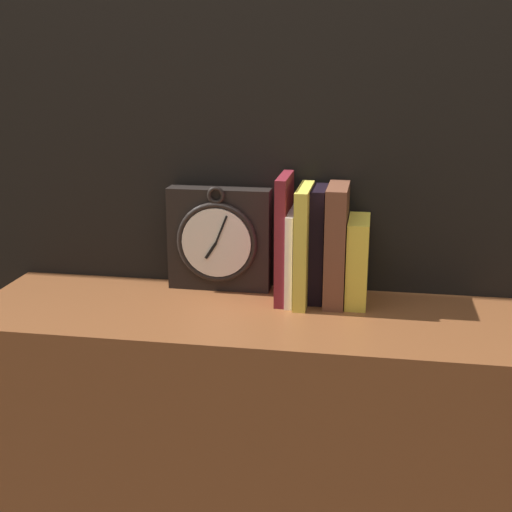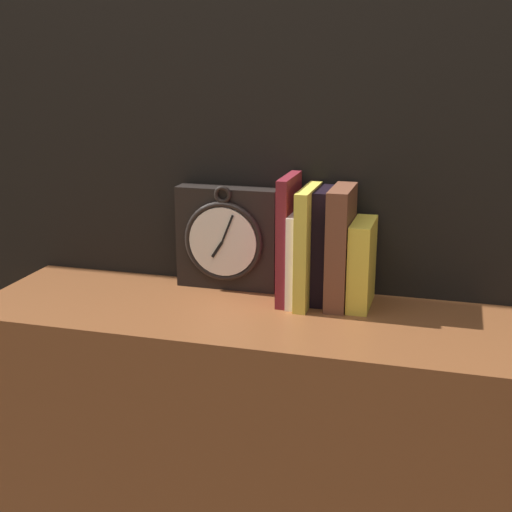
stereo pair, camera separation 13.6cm
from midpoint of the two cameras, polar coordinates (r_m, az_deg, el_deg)
wall_back at (r=1.50m, az=-1.35°, el=16.50°), size 6.00×0.05×2.60m
bookshelf at (r=1.58m, az=-2.59°, el=-18.25°), size 1.13×0.35×0.80m
clock at (r=1.51m, az=-5.54°, el=1.31°), size 0.22×0.06×0.23m
book_slot0_maroon at (r=1.44m, az=-0.44°, el=1.41°), size 0.02×0.14×0.26m
book_slot1_white at (r=1.44m, az=0.27°, el=0.02°), size 0.02×0.14×0.19m
book_slot2_yellow at (r=1.43m, az=1.14°, el=0.87°), size 0.03×0.15×0.24m
book_slot3_black at (r=1.44m, az=2.33°, el=0.95°), size 0.03×0.11×0.23m
book_slot4_brown at (r=1.43m, az=3.76°, el=0.88°), size 0.04×0.14×0.24m
book_slot5_yellow at (r=1.43m, az=5.47°, el=-0.42°), size 0.04×0.13×0.17m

